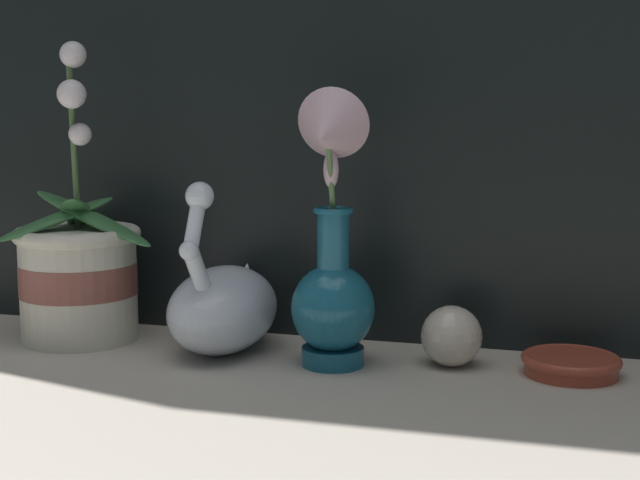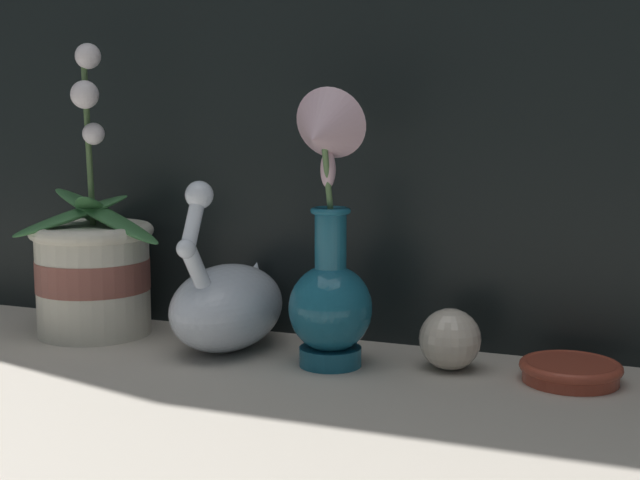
# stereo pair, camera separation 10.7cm
# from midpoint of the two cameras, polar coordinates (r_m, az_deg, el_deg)

# --- Properties ---
(ground_plane) EXTENTS (2.80, 2.80, 0.00)m
(ground_plane) POSITION_cam_midpoint_polar(r_m,az_deg,el_deg) (1.02, 0.02, -8.97)
(ground_plane) COLOR #BCB2A3
(orchid_potted_plant) EXTENTS (0.21, 0.21, 0.39)m
(orchid_potted_plant) POSITION_cam_midpoint_polar(r_m,az_deg,el_deg) (1.24, -11.98, -1.69)
(orchid_potted_plant) COLOR beige
(orchid_potted_plant) RESTS_ON ground_plane
(swan_figurine) EXTENTS (0.13, 0.22, 0.22)m
(swan_figurine) POSITION_cam_midpoint_polar(r_m,az_deg,el_deg) (1.14, -3.23, -4.07)
(swan_figurine) COLOR silver
(swan_figurine) RESTS_ON ground_plane
(blue_vase) EXTENTS (0.10, 0.12, 0.33)m
(blue_vase) POSITION_cam_midpoint_polar(r_m,az_deg,el_deg) (1.05, 3.45, -1.45)
(blue_vase) COLOR #195B75
(blue_vase) RESTS_ON ground_plane
(glass_sphere) EXTENTS (0.07, 0.07, 0.07)m
(glass_sphere) POSITION_cam_midpoint_polar(r_m,az_deg,el_deg) (1.07, 11.17, -6.28)
(glass_sphere) COLOR beige
(glass_sphere) RESTS_ON ground_plane
(amber_dish) EXTENTS (0.11, 0.11, 0.02)m
(amber_dish) POSITION_cam_midpoint_polar(r_m,az_deg,el_deg) (1.06, 18.57, -7.95)
(amber_dish) COLOR #A8422D
(amber_dish) RESTS_ON ground_plane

